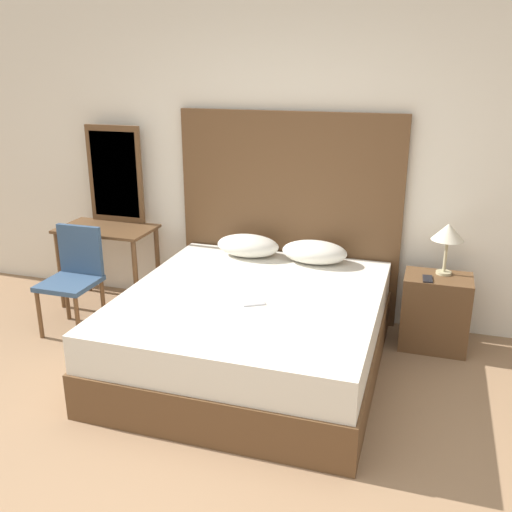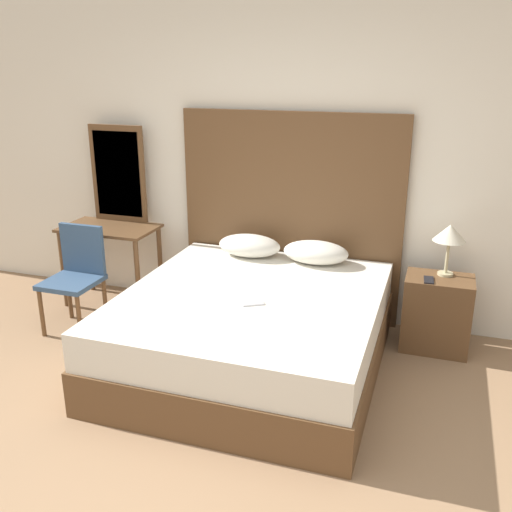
% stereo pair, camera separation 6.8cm
% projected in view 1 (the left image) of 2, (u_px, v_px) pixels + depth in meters
% --- Properties ---
extents(ground_plane, '(16.00, 16.00, 0.00)m').
position_uv_depth(ground_plane, '(171.00, 511.00, 2.86)').
color(ground_plane, '#8C6B4C').
extents(wall_back, '(10.00, 0.06, 2.70)m').
position_uv_depth(wall_back, '(298.00, 161.00, 4.75)').
color(wall_back, silver).
rests_on(wall_back, ground_plane).
extents(bed, '(1.81, 1.97, 0.58)m').
position_uv_depth(bed, '(252.00, 331.00, 4.13)').
color(bed, brown).
rests_on(bed, ground_plane).
extents(headboard, '(1.90, 0.05, 1.76)m').
position_uv_depth(headboard, '(288.00, 217.00, 4.85)').
color(headboard, brown).
rests_on(headboard, ground_plane).
extents(pillow_left, '(0.53, 0.32, 0.18)m').
position_uv_depth(pillow_left, '(248.00, 246.00, 4.79)').
color(pillow_left, silver).
rests_on(pillow_left, bed).
extents(pillow_right, '(0.53, 0.32, 0.18)m').
position_uv_depth(pillow_right, '(314.00, 252.00, 4.63)').
color(pillow_right, silver).
rests_on(pillow_right, bed).
extents(phone_on_bed, '(0.16, 0.14, 0.01)m').
position_uv_depth(phone_on_bed, '(254.00, 303.00, 3.86)').
color(phone_on_bed, '#B7B7BC').
rests_on(phone_on_bed, bed).
extents(nightstand, '(0.50, 0.36, 0.59)m').
position_uv_depth(nightstand, '(435.00, 312.00, 4.42)').
color(nightstand, brown).
rests_on(nightstand, ground_plane).
extents(table_lamp, '(0.24, 0.24, 0.40)m').
position_uv_depth(table_lamp, '(448.00, 234.00, 4.27)').
color(table_lamp, tan).
rests_on(table_lamp, nightstand).
extents(phone_on_nightstand, '(0.08, 0.15, 0.01)m').
position_uv_depth(phone_on_nightstand, '(428.00, 279.00, 4.26)').
color(phone_on_nightstand, black).
rests_on(phone_on_nightstand, nightstand).
extents(vanity_desk, '(0.84, 0.49, 0.73)m').
position_uv_depth(vanity_desk, '(107.00, 242.00, 5.12)').
color(vanity_desk, brown).
rests_on(vanity_desk, ground_plane).
extents(vanity_mirror, '(0.53, 0.03, 0.87)m').
position_uv_depth(vanity_mirror, '(115.00, 174.00, 5.13)').
color(vanity_mirror, brown).
rests_on(vanity_mirror, vanity_desk).
extents(chair, '(0.42, 0.43, 0.86)m').
position_uv_depth(chair, '(74.00, 273.00, 4.69)').
color(chair, '#334C6B').
rests_on(chair, ground_plane).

